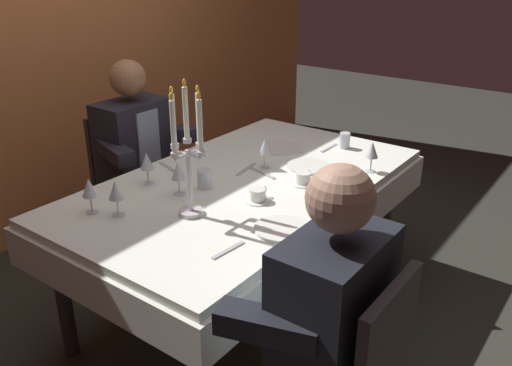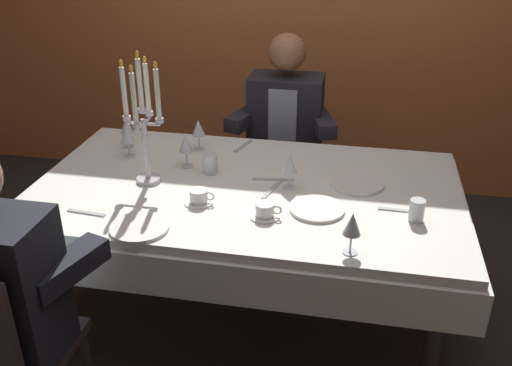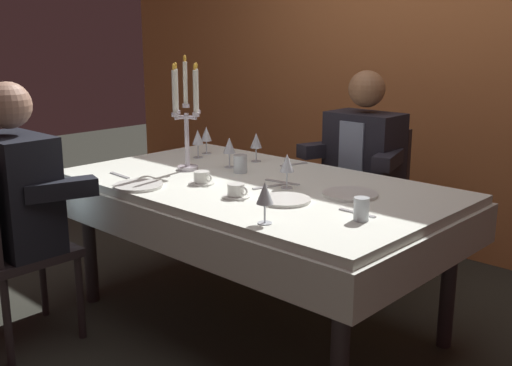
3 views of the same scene
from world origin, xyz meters
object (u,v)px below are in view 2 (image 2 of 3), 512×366
(dinner_plate_0, at_px, (357,183))
(water_tumbler_1, at_px, (417,210))
(wine_glass_5, at_px, (290,164))
(seated_diner_1, at_px, (286,120))
(wine_glass_0, at_px, (127,126))
(wine_glass_2, at_px, (127,135))
(wine_glass_1, at_px, (186,144))
(wine_glass_3, at_px, (198,129))
(wine_glass_4, at_px, (352,225))
(dining_table, at_px, (246,208))
(dinner_plate_2, at_px, (317,209))
(coffee_cup_1, at_px, (265,211))
(dinner_plate_1, at_px, (139,227))
(coffee_cup_0, at_px, (199,197))
(candelabra, at_px, (143,123))
(water_tumbler_0, at_px, (210,164))

(dinner_plate_0, xyz_separation_m, water_tumbler_1, (0.24, -0.28, 0.04))
(wine_glass_5, bearing_deg, seated_diner_1, 99.30)
(wine_glass_0, relative_size, wine_glass_2, 1.00)
(wine_glass_1, xyz_separation_m, water_tumbler_1, (1.05, -0.32, -0.07))
(dinner_plate_0, bearing_deg, wine_glass_3, 162.89)
(dinner_plate_0, bearing_deg, wine_glass_0, 169.89)
(wine_glass_4, xyz_separation_m, seated_diner_1, (-0.43, 1.34, -0.12))
(dinner_plate_0, xyz_separation_m, wine_glass_2, (-1.13, 0.10, 0.11))
(dining_table, height_order, wine_glass_0, wine_glass_0)
(dining_table, relative_size, wine_glass_0, 11.83)
(wine_glass_5, bearing_deg, dinner_plate_2, -51.95)
(wine_glass_5, height_order, coffee_cup_1, wine_glass_5)
(dinner_plate_1, distance_m, coffee_cup_0, 0.30)
(candelabra, relative_size, dinner_plate_2, 2.62)
(wine_glass_0, relative_size, wine_glass_3, 1.00)
(water_tumbler_0, distance_m, water_tumbler_1, 0.96)
(dinner_plate_1, height_order, wine_glass_0, wine_glass_0)
(seated_diner_1, bearing_deg, coffee_cup_1, -85.79)
(water_tumbler_0, xyz_separation_m, coffee_cup_0, (0.03, -0.30, -0.02))
(wine_glass_2, distance_m, wine_glass_4, 1.30)
(wine_glass_5, relative_size, seated_diner_1, 0.13)
(dinner_plate_0, distance_m, wine_glass_5, 0.33)
(dinner_plate_1, relative_size, coffee_cup_1, 1.77)
(wine_glass_5, relative_size, coffee_cup_1, 1.24)
(dinner_plate_1, distance_m, wine_glass_4, 0.82)
(dining_table, distance_m, wine_glass_4, 0.71)
(wine_glass_1, distance_m, water_tumbler_1, 1.10)
(wine_glass_3, xyz_separation_m, seated_diner_1, (0.37, 0.53, -0.12))
(candelabra, distance_m, wine_glass_5, 0.66)
(wine_glass_5, xyz_separation_m, coffee_cup_0, (-0.35, -0.21, -0.09))
(candelabra, xyz_separation_m, seated_diner_1, (0.49, 0.93, -0.29))
(wine_glass_4, distance_m, coffee_cup_1, 0.41)
(dinner_plate_2, bearing_deg, water_tumbler_1, -0.99)
(wine_glass_4, height_order, coffee_cup_1, wine_glass_4)
(dinner_plate_2, bearing_deg, water_tumbler_0, 153.37)
(dinner_plate_0, bearing_deg, water_tumbler_1, -49.10)
(wine_glass_0, bearing_deg, water_tumbler_0, -23.74)
(wine_glass_3, relative_size, coffee_cup_0, 1.24)
(wine_glass_2, height_order, water_tumbler_0, wine_glass_2)
(wine_glass_5, bearing_deg, coffee_cup_1, -101.92)
(wine_glass_3, xyz_separation_m, water_tumbler_0, (0.13, -0.26, -0.07))
(dinner_plate_2, distance_m, coffee_cup_0, 0.50)
(coffee_cup_1, bearing_deg, wine_glass_2, 149.02)
(dinner_plate_2, bearing_deg, coffee_cup_1, -154.98)
(coffee_cup_0, relative_size, seated_diner_1, 0.11)
(wine_glass_2, bearing_deg, dinner_plate_1, -64.56)
(dinner_plate_1, bearing_deg, wine_glass_3, 89.39)
(dining_table, xyz_separation_m, seated_diner_1, (0.05, 0.89, 0.11))
(wine_glass_3, bearing_deg, wine_glass_4, -45.30)
(dinner_plate_1, xyz_separation_m, dinner_plate_2, (0.67, 0.28, 0.00))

